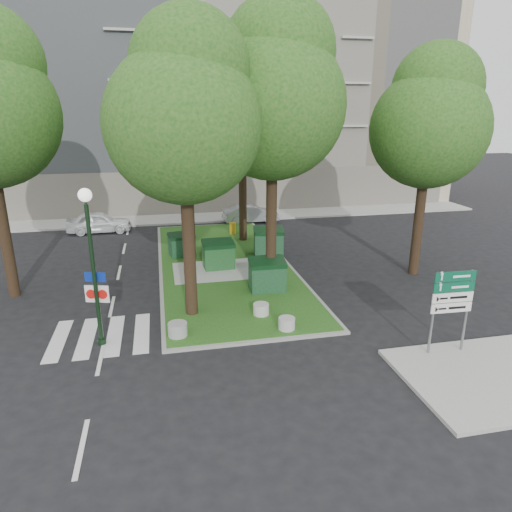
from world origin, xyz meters
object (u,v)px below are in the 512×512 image
object	(u,v)px
bollard_right	(287,323)
tree_median_far	(243,90)
tree_street_right	(431,118)
dumpster_d	(269,241)
traffic_sign_pole	(98,295)
dumpster_a	(182,245)
street_lamp	(91,250)
bollard_mid	(261,309)
tree_median_mid	(187,117)
car_white	(99,222)
litter_bin	(233,228)
dumpster_b	(219,255)
directional_sign	(452,299)
car_silver	(251,214)
tree_median_near_left	(185,109)
dumpster_c	(267,275)
bollard_left	(178,329)
tree_median_near_right	(275,91)

from	to	relation	value
bollard_right	tree_median_far	bearing A→B (deg)	86.49
tree_street_right	dumpster_d	world-z (taller)	tree_street_right
tree_street_right	traffic_sign_pole	bearing A→B (deg)	-163.78
dumpster_a	street_lamp	distance (m)	9.63
tree_median_far	bollard_mid	distance (m)	13.05
tree_median_mid	bollard_mid	bearing A→B (deg)	-75.37
traffic_sign_pole	car_white	bearing A→B (deg)	112.43
dumpster_a	dumpster_d	world-z (taller)	dumpster_d
litter_bin	tree_median_mid	bearing A→B (deg)	-121.92
tree_median_far	dumpster_d	xyz separation A→B (m)	(0.71, -3.01, -7.52)
dumpster_b	directional_sign	xyz separation A→B (m)	(5.83, -9.36, 1.10)
tree_median_far	dumpster_a	world-z (taller)	tree_median_far
street_lamp	car_silver	bearing A→B (deg)	62.46
dumpster_a	car_white	world-z (taller)	car_white
tree_median_far	street_lamp	xyz separation A→B (m)	(-6.85, -11.10, -5.11)
street_lamp	dumpster_b	bearing A→B (deg)	53.64
traffic_sign_pole	directional_sign	world-z (taller)	directional_sign
tree_median_near_left	dumpster_b	size ratio (longest dim) A/B	6.94
dumpster_a	street_lamp	bearing A→B (deg)	-120.84
tree_street_right	dumpster_b	xyz separation A→B (m)	(-8.93, 2.31, -6.21)
dumpster_c	traffic_sign_pole	bearing A→B (deg)	-152.39
tree_street_right	bollard_mid	xyz separation A→B (m)	(-8.11, -3.23, -6.66)
bollard_left	tree_median_near_right	bearing A→B (deg)	42.02
tree_median_far	traffic_sign_pole	world-z (taller)	tree_median_far
litter_bin	car_silver	world-z (taller)	car_silver
tree_median_mid	dumpster_d	distance (m)	7.31
dumpster_d	tree_median_near_right	bearing A→B (deg)	-92.90
street_lamp	tree_median_near_right	bearing A→B (deg)	28.45
tree_median_far	tree_median_near_left	bearing A→B (deg)	-111.28
tree_median_mid	bollard_mid	xyz separation A→B (m)	(1.89, -7.23, -6.65)
tree_median_near_left	bollard_mid	xyz separation A→B (m)	(2.39, -0.73, -6.99)
dumpster_a	bollard_left	bearing A→B (deg)	-105.46
tree_street_right	dumpster_a	xyz separation A→B (m)	(-10.53, 4.66, -6.29)
tree_median_near_right	dumpster_c	size ratio (longest dim) A/B	7.57
traffic_sign_pole	car_white	distance (m)	14.99
street_lamp	bollard_mid	bearing A→B (deg)	8.96
tree_median_near_left	tree_median_near_right	distance (m)	4.09
tree_median_far	dumpster_b	xyz separation A→B (m)	(-2.13, -4.69, -7.55)
traffic_sign_pole	car_white	xyz separation A→B (m)	(-1.65, 14.87, -1.01)
tree_street_right	street_lamp	distance (m)	14.74
street_lamp	tree_median_mid	bearing A→B (deg)	65.76
tree_median_near_left	dumpster_c	world-z (taller)	tree_median_near_left
directional_sign	bollard_mid	bearing A→B (deg)	144.78
tree_median_far	directional_sign	xyz separation A→B (m)	(3.70, -14.06, -6.44)
litter_bin	bollard_left	bearing A→B (deg)	-107.22
tree_street_right	tree_median_near_left	bearing A→B (deg)	-166.61
tree_median_mid	directional_sign	bearing A→B (deg)	-58.03
tree_median_near_left	litter_bin	xyz separation A→B (m)	(3.24, 10.90, -6.85)
tree_median_mid	bollard_left	distance (m)	10.67
tree_median_mid	tree_median_far	world-z (taller)	tree_median_far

